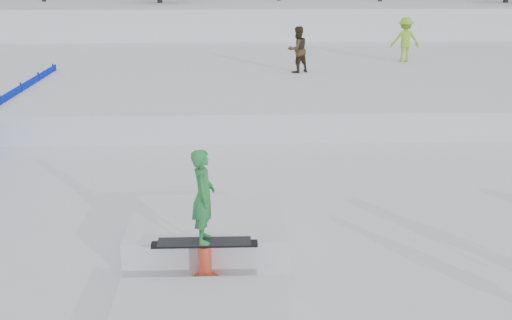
{
  "coord_description": "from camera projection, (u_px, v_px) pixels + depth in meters",
  "views": [
    {
      "loc": [
        0.05,
        -9.58,
        4.7
      ],
      "look_at": [
        0.5,
        2.0,
        1.1
      ],
      "focal_mm": 45.0,
      "sensor_mm": 36.0,
      "label": 1
    }
  ],
  "objects": [
    {
      "name": "jib_rail_feature",
      "position": [
        206.0,
        248.0,
        10.29
      ],
      "size": [
        2.6,
        4.4,
        2.11
      ],
      "color": "white",
      "rests_on": "ground"
    },
    {
      "name": "walker_olive",
      "position": [
        298.0,
        50.0,
        23.24
      ],
      "size": [
        1.02,
        0.95,
        1.66
      ],
      "primitive_type": "imported",
      "rotation": [
        0.0,
        0.0,
        3.67
      ],
      "color": "#382D1A",
      "rests_on": "snow_midrise"
    },
    {
      "name": "ground",
      "position": [
        230.0,
        260.0,
        10.53
      ],
      "size": [
        120.0,
        120.0,
        0.0
      ],
      "primitive_type": "plane",
      "color": "white"
    },
    {
      "name": "walker_ygreen",
      "position": [
        405.0,
        40.0,
        25.71
      ],
      "size": [
        1.15,
        0.68,
        1.77
      ],
      "primitive_type": "imported",
      "rotation": [
        0.0,
        0.0,
        3.12
      ],
      "color": "#93D427",
      "rests_on": "snow_midrise"
    },
    {
      "name": "snow_berm",
      "position": [
        230.0,
        21.0,
        38.8
      ],
      "size": [
        60.0,
        14.0,
        2.4
      ],
      "primitive_type": "cube",
      "color": "white",
      "rests_on": "ground"
    },
    {
      "name": "snow_midrise",
      "position": [
        230.0,
        73.0,
        25.68
      ],
      "size": [
        50.0,
        18.0,
        0.8
      ],
      "primitive_type": "cube",
      "color": "white",
      "rests_on": "ground"
    }
  ]
}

